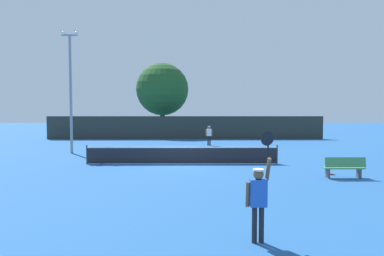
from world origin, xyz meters
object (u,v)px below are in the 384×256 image
(player_receiving, at_px, (209,134))
(courtside_bench, at_px, (344,167))
(light_pole, at_px, (71,85))
(spare_racket, at_px, (329,174))
(player_serving, at_px, (259,194))
(tennis_ball, at_px, (225,162))
(large_tree, at_px, (162,89))
(parked_car_near, at_px, (123,128))
(parked_car_mid, at_px, (269,127))

(player_receiving, bearing_deg, courtside_bench, 110.43)
(light_pole, bearing_deg, spare_racket, -27.68)
(player_serving, bearing_deg, light_pole, 121.27)
(tennis_ball, distance_m, courtside_bench, 6.53)
(player_receiving, distance_m, large_tree, 12.50)
(courtside_bench, xyz_separation_m, parked_car_near, (-15.03, 26.81, 0.30))
(courtside_bench, bearing_deg, spare_racket, 102.43)
(tennis_ball, bearing_deg, spare_racket, -36.36)
(player_serving, relative_size, spare_racket, 4.94)
(tennis_ball, distance_m, parked_car_mid, 25.60)
(player_receiving, relative_size, parked_car_mid, 0.38)
(courtside_bench, xyz_separation_m, large_tree, (-9.98, 24.61, 4.89))
(light_pole, distance_m, parked_car_mid, 27.36)
(player_serving, bearing_deg, parked_car_near, 105.92)
(courtside_bench, relative_size, large_tree, 0.21)
(player_receiving, bearing_deg, player_serving, 89.72)
(player_serving, distance_m, spare_racket, 9.80)
(parked_car_mid, bearing_deg, spare_racket, -102.78)
(tennis_ball, distance_m, large_tree, 21.55)
(player_serving, distance_m, parked_car_near, 35.48)
(tennis_ball, xyz_separation_m, spare_racket, (4.59, -3.38, -0.01))
(player_receiving, xyz_separation_m, large_tree, (-4.79, 10.68, 4.37))
(player_serving, relative_size, light_pole, 0.30)
(player_receiving, xyz_separation_m, light_pole, (-9.89, -5.13, 3.77))
(parked_car_mid, bearing_deg, parked_car_near, -179.75)
(spare_racket, xyz_separation_m, courtside_bench, (0.22, -1.01, 0.46))
(parked_car_near, distance_m, parked_car_mid, 18.44)
(parked_car_near, height_order, parked_car_mid, same)
(tennis_ball, bearing_deg, parked_car_near, 114.49)
(parked_car_near, relative_size, parked_car_mid, 1.00)
(large_tree, bearing_deg, spare_racket, -67.54)
(tennis_ball, height_order, spare_racket, tennis_ball)
(courtside_bench, bearing_deg, large_tree, 112.07)
(player_receiving, bearing_deg, parked_car_near, -52.63)
(player_receiving, height_order, courtside_bench, player_receiving)
(parked_car_mid, bearing_deg, player_serving, -108.95)
(player_serving, height_order, courtside_bench, player_serving)
(large_tree, bearing_deg, parked_car_near, 156.44)
(light_pole, bearing_deg, player_serving, -58.73)
(player_receiving, distance_m, parked_car_near, 16.21)
(player_receiving, height_order, spare_racket, player_receiving)
(player_serving, relative_size, player_receiving, 1.56)
(tennis_ball, distance_m, light_pole, 12.14)
(tennis_ball, bearing_deg, player_serving, -92.36)
(tennis_ball, height_order, light_pole, light_pole)
(tennis_ball, relative_size, parked_car_near, 0.02)
(player_receiving, bearing_deg, tennis_ball, 92.26)
(courtside_bench, distance_m, large_tree, 27.00)
(player_receiving, relative_size, courtside_bench, 0.91)
(large_tree, bearing_deg, player_receiving, -65.85)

